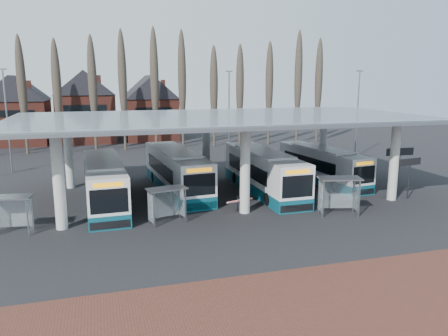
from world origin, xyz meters
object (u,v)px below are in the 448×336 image
object	(u,v)px
bus_3	(321,165)
shelter_2	(339,187)
shelter_1	(166,197)
bus_0	(104,183)
bus_2	(263,172)
shelter_0	(11,206)
bus_1	(177,171)

from	to	relation	value
bus_3	shelter_2	distance (m)	10.05
bus_3	shelter_1	bearing A→B (deg)	-160.13
bus_3	shelter_2	size ratio (longest dim) A/B	3.71
shelter_1	shelter_2	world-z (taller)	shelter_2
shelter_1	shelter_2	xyz separation A→B (m)	(11.56, -1.59, 0.22)
bus_0	shelter_1	world-z (taller)	bus_0
bus_0	bus_2	distance (m)	12.65
bus_3	shelter_0	size ratio (longest dim) A/B	4.31
bus_3	shelter_0	bearing A→B (deg)	-170.62
shelter_1	bus_1	bearing A→B (deg)	62.69
bus_0	bus_3	size ratio (longest dim) A/B	1.07
shelter_0	bus_0	bearing A→B (deg)	50.36
bus_3	shelter_1	size ratio (longest dim) A/B	4.22
bus_1	bus_2	bearing A→B (deg)	-23.74
bus_2	shelter_1	bearing A→B (deg)	-148.23
bus_3	shelter_2	world-z (taller)	bus_3
bus_0	bus_3	world-z (taller)	bus_0
bus_0	bus_1	distance (m)	6.41
bus_0	shelter_1	distance (m)	6.68
bus_0	shelter_0	xyz separation A→B (m)	(-5.47, -4.94, 0.09)
bus_2	shelter_1	xyz separation A→B (m)	(-8.89, -5.68, 0.06)
bus_1	shelter_1	bearing A→B (deg)	-109.35
bus_2	shelter_0	xyz separation A→B (m)	(-18.12, -5.11, 0.06)
shelter_0	bus_2	bearing A→B (deg)	24.02
bus_3	shelter_0	world-z (taller)	bus_3
shelter_0	shelter_2	world-z (taller)	shelter_2
bus_1	shelter_2	distance (m)	13.48
bus_0	shelter_2	distance (m)	16.90
bus_1	bus_3	distance (m)	13.22
shelter_0	bus_1	bearing A→B (deg)	41.58
shelter_1	shelter_2	size ratio (longest dim) A/B	0.88
bus_2	bus_1	bearing A→B (deg)	159.99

